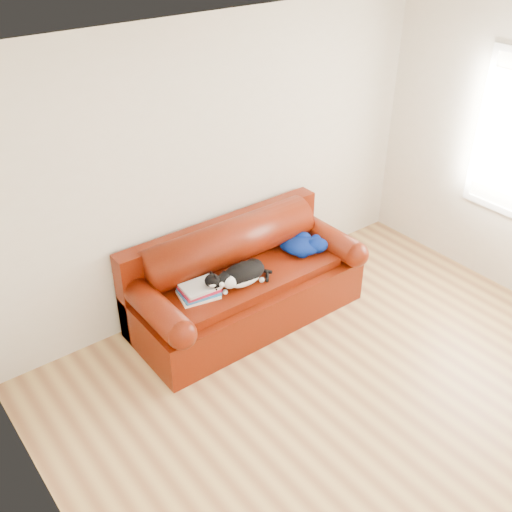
{
  "coord_description": "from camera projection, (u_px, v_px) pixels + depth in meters",
  "views": [
    {
      "loc": [
        -2.69,
        -2.06,
        3.46
      ],
      "look_at": [
        -0.08,
        1.35,
        0.74
      ],
      "focal_mm": 42.0,
      "sensor_mm": 36.0,
      "label": 1
    }
  ],
  "objects": [
    {
      "name": "blanket",
      "position": [
        303.0,
        245.0,
        5.58
      ],
      "size": [
        0.46,
        0.46,
        0.14
      ],
      "rotation": [
        0.0,
        0.0,
        -0.37
      ],
      "color": "#020F4C",
      "rests_on": "sofa_base"
    },
    {
      "name": "sofa_base",
      "position": [
        246.0,
        296.0,
        5.45
      ],
      "size": [
        2.1,
        0.9,
        0.5
      ],
      "color": "#3F0602",
      "rests_on": "ground"
    },
    {
      "name": "cat",
      "position": [
        243.0,
        275.0,
        5.11
      ],
      "size": [
        0.63,
        0.27,
        0.23
      ],
      "rotation": [
        0.0,
        0.0,
        0.09
      ],
      "color": "black",
      "rests_on": "sofa_base"
    },
    {
      "name": "book_stack",
      "position": [
        199.0,
        291.0,
        4.98
      ],
      "size": [
        0.37,
        0.31,
        0.1
      ],
      "rotation": [
        0.0,
        0.0,
        -0.14
      ],
      "color": "white",
      "rests_on": "sofa_base"
    },
    {
      "name": "sofa_back",
      "position": [
        230.0,
        256.0,
        5.45
      ],
      "size": [
        2.1,
        1.01,
        0.88
      ],
      "color": "#3F0602",
      "rests_on": "ground"
    },
    {
      "name": "room_shell",
      "position": [
        409.0,
        211.0,
        3.8
      ],
      "size": [
        4.52,
        4.02,
        2.61
      ],
      "color": "beige",
      "rests_on": "ground"
    },
    {
      "name": "ground",
      "position": [
        371.0,
        407.0,
        4.61
      ],
      "size": [
        4.5,
        4.5,
        0.0
      ],
      "primitive_type": "plane",
      "color": "#905E39",
      "rests_on": "ground"
    }
  ]
}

